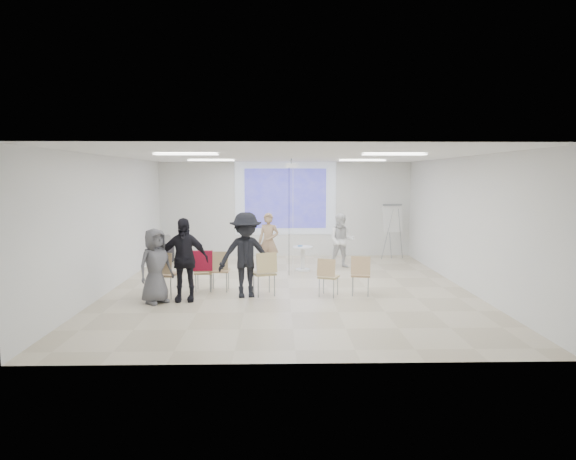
{
  "coord_description": "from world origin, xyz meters",
  "views": [
    {
      "loc": [
        -0.26,
        -10.83,
        2.55
      ],
      "look_at": [
        0.0,
        0.8,
        1.25
      ],
      "focal_mm": 30.0,
      "sensor_mm": 36.0,
      "label": 1
    }
  ],
  "objects_px": {
    "chair_left_mid": "(203,270)",
    "audience_left": "(183,254)",
    "chair_right_far": "(361,272)",
    "audience_mid": "(246,249)",
    "player_right": "(342,238)",
    "chair_far_left": "(164,271)",
    "laptop": "(220,269)",
    "chair_left_inner": "(219,267)",
    "chair_right_inner": "(328,274)",
    "pedestal_table": "(303,257)",
    "flipchart_easel": "(393,219)",
    "chair_center": "(265,270)",
    "audience_outer": "(155,261)",
    "av_cart": "(164,250)",
    "player_left": "(269,238)"
  },
  "relations": [
    {
      "from": "chair_far_left",
      "to": "chair_right_far",
      "type": "xyz_separation_m",
      "value": [
        4.16,
        0.11,
        -0.07
      ]
    },
    {
      "from": "player_right",
      "to": "chair_far_left",
      "type": "bearing_deg",
      "value": -133.6
    },
    {
      "from": "chair_left_inner",
      "to": "chair_right_far",
      "type": "height_order",
      "value": "chair_left_inner"
    },
    {
      "from": "audience_outer",
      "to": "player_left",
      "type": "bearing_deg",
      "value": 9.49
    },
    {
      "from": "player_right",
      "to": "chair_far_left",
      "type": "distance_m",
      "value": 5.34
    },
    {
      "from": "pedestal_table",
      "to": "chair_right_far",
      "type": "xyz_separation_m",
      "value": [
        1.1,
        -2.78,
        0.14
      ]
    },
    {
      "from": "player_right",
      "to": "flipchart_easel",
      "type": "bearing_deg",
      "value": 45.7
    },
    {
      "from": "pedestal_table",
      "to": "player_right",
      "type": "relative_size",
      "value": 0.4
    },
    {
      "from": "flipchart_easel",
      "to": "audience_mid",
      "type": "bearing_deg",
      "value": -146.33
    },
    {
      "from": "chair_right_far",
      "to": "audience_mid",
      "type": "distance_m",
      "value": 2.5
    },
    {
      "from": "chair_far_left",
      "to": "laptop",
      "type": "bearing_deg",
      "value": 40.82
    },
    {
      "from": "player_right",
      "to": "chair_right_far",
      "type": "xyz_separation_m",
      "value": [
        -0.01,
        -3.2,
        -0.33
      ]
    },
    {
      "from": "chair_left_inner",
      "to": "flipchart_easel",
      "type": "relative_size",
      "value": 0.54
    },
    {
      "from": "chair_right_inner",
      "to": "laptop",
      "type": "height_order",
      "value": "chair_right_inner"
    },
    {
      "from": "player_right",
      "to": "chair_right_inner",
      "type": "bearing_deg",
      "value": -94.56
    },
    {
      "from": "pedestal_table",
      "to": "player_left",
      "type": "bearing_deg",
      "value": 176.76
    },
    {
      "from": "laptop",
      "to": "audience_mid",
      "type": "height_order",
      "value": "audience_mid"
    },
    {
      "from": "player_right",
      "to": "chair_right_inner",
      "type": "height_order",
      "value": "player_right"
    },
    {
      "from": "player_left",
      "to": "chair_center",
      "type": "bearing_deg",
      "value": -76.38
    },
    {
      "from": "flipchart_easel",
      "to": "chair_left_mid",
      "type": "bearing_deg",
      "value": -155.59
    },
    {
      "from": "player_right",
      "to": "audience_outer",
      "type": "height_order",
      "value": "audience_outer"
    },
    {
      "from": "flipchart_easel",
      "to": "pedestal_table",
      "type": "bearing_deg",
      "value": -162.02
    },
    {
      "from": "player_right",
      "to": "audience_mid",
      "type": "bearing_deg",
      "value": -119.12
    },
    {
      "from": "chair_right_inner",
      "to": "laptop",
      "type": "bearing_deg",
      "value": -172.36
    },
    {
      "from": "chair_right_far",
      "to": "av_cart",
      "type": "height_order",
      "value": "chair_right_far"
    },
    {
      "from": "chair_center",
      "to": "chair_left_inner",
      "type": "bearing_deg",
      "value": 138.9
    },
    {
      "from": "pedestal_table",
      "to": "audience_left",
      "type": "distance_m",
      "value": 4.1
    },
    {
      "from": "chair_left_mid",
      "to": "flipchart_easel",
      "type": "height_order",
      "value": "flipchart_easel"
    },
    {
      "from": "flipchart_easel",
      "to": "laptop",
      "type": "bearing_deg",
      "value": -154.19
    },
    {
      "from": "chair_left_inner",
      "to": "chair_left_mid",
      "type": "bearing_deg",
      "value": 179.02
    },
    {
      "from": "pedestal_table",
      "to": "chair_right_inner",
      "type": "distance_m",
      "value": 2.89
    },
    {
      "from": "pedestal_table",
      "to": "chair_far_left",
      "type": "height_order",
      "value": "chair_far_left"
    },
    {
      "from": "chair_left_mid",
      "to": "audience_left",
      "type": "distance_m",
      "value": 0.97
    },
    {
      "from": "audience_outer",
      "to": "pedestal_table",
      "type": "bearing_deg",
      "value": -0.63
    },
    {
      "from": "chair_right_far",
      "to": "audience_outer",
      "type": "bearing_deg",
      "value": -162.22
    },
    {
      "from": "player_left",
      "to": "audience_left",
      "type": "distance_m",
      "value": 3.58
    },
    {
      "from": "chair_right_inner",
      "to": "audience_left",
      "type": "distance_m",
      "value": 3.04
    },
    {
      "from": "chair_left_mid",
      "to": "chair_left_inner",
      "type": "relative_size",
      "value": 0.91
    },
    {
      "from": "chair_right_inner",
      "to": "flipchart_easel",
      "type": "distance_m",
      "value": 5.31
    },
    {
      "from": "audience_left",
      "to": "audience_outer",
      "type": "xyz_separation_m",
      "value": [
        -0.53,
        -0.17,
        -0.13
      ]
    },
    {
      "from": "chair_left_inner",
      "to": "av_cart",
      "type": "xyz_separation_m",
      "value": [
        -2.12,
        3.82,
        -0.18
      ]
    },
    {
      "from": "chair_right_inner",
      "to": "flipchart_easel",
      "type": "height_order",
      "value": "flipchart_easel"
    },
    {
      "from": "audience_outer",
      "to": "flipchart_easel",
      "type": "bearing_deg",
      "value": -6.75
    },
    {
      "from": "audience_outer",
      "to": "laptop",
      "type": "bearing_deg",
      "value": -5.04
    },
    {
      "from": "player_right",
      "to": "flipchart_easel",
      "type": "xyz_separation_m",
      "value": [
        1.75,
        1.35,
        0.41
      ]
    },
    {
      "from": "chair_left_inner",
      "to": "laptop",
      "type": "relative_size",
      "value": 2.73
    },
    {
      "from": "flipchart_easel",
      "to": "av_cart",
      "type": "relative_size",
      "value": 2.15
    },
    {
      "from": "chair_left_mid",
      "to": "audience_mid",
      "type": "xyz_separation_m",
      "value": [
        0.98,
        -0.5,
        0.53
      ]
    },
    {
      "from": "chair_far_left",
      "to": "audience_outer",
      "type": "height_order",
      "value": "audience_outer"
    },
    {
      "from": "laptop",
      "to": "flipchart_easel",
      "type": "bearing_deg",
      "value": -139.1
    }
  ]
}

